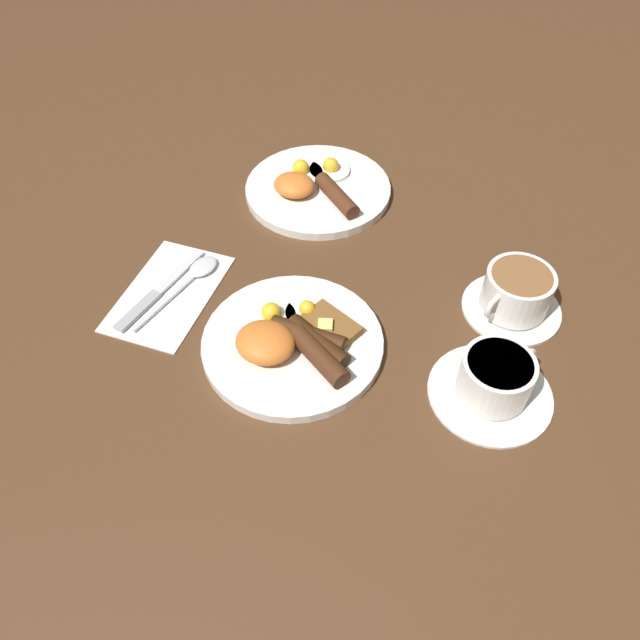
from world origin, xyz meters
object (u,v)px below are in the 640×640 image
object	(u,v)px
teacup_near	(495,381)
knife	(156,293)
spoon	(195,274)
teacup_far	(516,294)
breakfast_plate_near	(293,341)
breakfast_plate_far	(316,188)

from	to	relation	value
teacup_near	knife	world-z (taller)	teacup_near
spoon	teacup_far	bearing A→B (deg)	-65.17
teacup_near	teacup_far	world-z (taller)	teacup_far
teacup_near	spoon	xyz separation A→B (m)	(-0.47, 0.05, -0.02)
teacup_far	spoon	size ratio (longest dim) A/B	0.79
teacup_near	teacup_far	xyz separation A→B (m)	(-0.00, 0.16, 0.00)
teacup_far	knife	bearing A→B (deg)	-160.95
breakfast_plate_near	breakfast_plate_far	size ratio (longest dim) A/B	0.99
breakfast_plate_near	knife	size ratio (longest dim) A/B	1.32
breakfast_plate_far	knife	bearing A→B (deg)	-111.51
breakfast_plate_near	teacup_far	size ratio (longest dim) A/B	1.75
breakfast_plate_near	spoon	size ratio (longest dim) A/B	1.39
teacup_near	spoon	size ratio (longest dim) A/B	0.90
breakfast_plate_far	teacup_near	bearing A→B (deg)	-39.69
teacup_near	knife	bearing A→B (deg)	-178.72
knife	spoon	xyz separation A→B (m)	(0.03, 0.06, 0.00)
breakfast_plate_near	knife	distance (m)	0.23
breakfast_plate_far	spoon	xyz separation A→B (m)	(-0.09, -0.26, -0.00)
spoon	knife	bearing A→B (deg)	159.75
breakfast_plate_far	teacup_far	bearing A→B (deg)	-22.00
breakfast_plate_far	knife	xyz separation A→B (m)	(-0.13, -0.32, -0.01)
breakfast_plate_far	breakfast_plate_near	bearing A→B (deg)	-72.89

